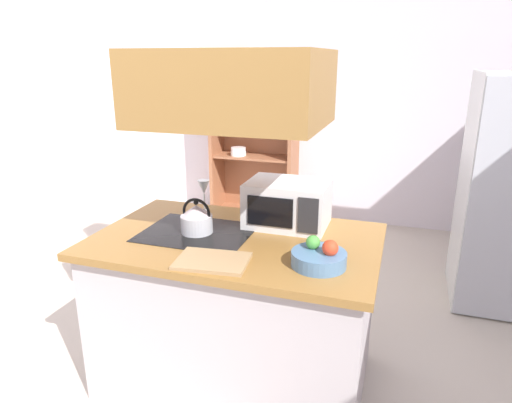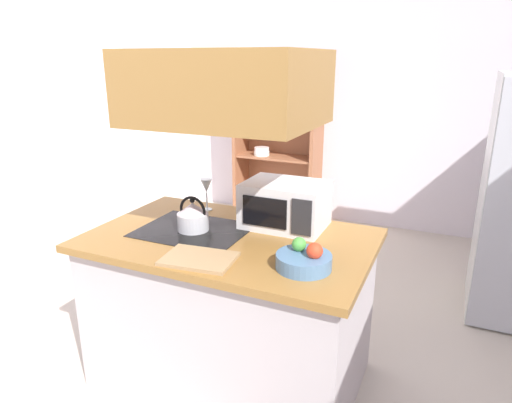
% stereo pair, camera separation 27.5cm
% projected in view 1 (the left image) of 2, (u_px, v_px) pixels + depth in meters
% --- Properties ---
extents(ground_plane, '(7.80, 7.80, 0.00)m').
position_uv_depth(ground_plane, '(212.00, 365.00, 2.83)').
color(ground_plane, '#C0B4A4').
extents(wall_back, '(6.00, 0.12, 2.70)m').
position_uv_depth(wall_back, '(315.00, 102.00, 5.13)').
color(wall_back, silver).
rests_on(wall_back, ground).
extents(kitchen_island, '(1.54, 0.97, 0.90)m').
position_uv_depth(kitchen_island, '(237.00, 310.00, 2.60)').
color(kitchen_island, '#B9B0B1').
rests_on(kitchen_island, ground).
extents(range_hood, '(0.90, 0.70, 1.19)m').
position_uv_depth(range_hood, '(233.00, 66.00, 2.19)').
color(range_hood, olive).
extents(dish_cabinet, '(0.98, 0.40, 1.83)m').
position_uv_depth(dish_cabinet, '(255.00, 149.00, 5.29)').
color(dish_cabinet, '#965B3B').
rests_on(dish_cabinet, ground).
extents(kettle, '(0.18, 0.18, 0.20)m').
position_uv_depth(kettle, '(197.00, 218.00, 2.51)').
color(kettle, '#B0B2BA').
rests_on(kettle, kitchen_island).
extents(cutting_board, '(0.37, 0.28, 0.02)m').
position_uv_depth(cutting_board, '(212.00, 261.00, 2.16)').
color(cutting_board, '#A58359').
rests_on(cutting_board, kitchen_island).
extents(microwave, '(0.46, 0.35, 0.26)m').
position_uv_depth(microwave, '(288.00, 204.00, 2.61)').
color(microwave, silver).
rests_on(microwave, kitchen_island).
extents(wine_glass_on_counter, '(0.08, 0.08, 0.21)m').
position_uv_depth(wine_glass_on_counter, '(204.00, 189.00, 2.83)').
color(wine_glass_on_counter, silver).
rests_on(wine_glass_on_counter, kitchen_island).
extents(fruit_bowl, '(0.26, 0.26, 0.14)m').
position_uv_depth(fruit_bowl, '(319.00, 257.00, 2.12)').
color(fruit_bowl, '#4C7299').
rests_on(fruit_bowl, kitchen_island).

